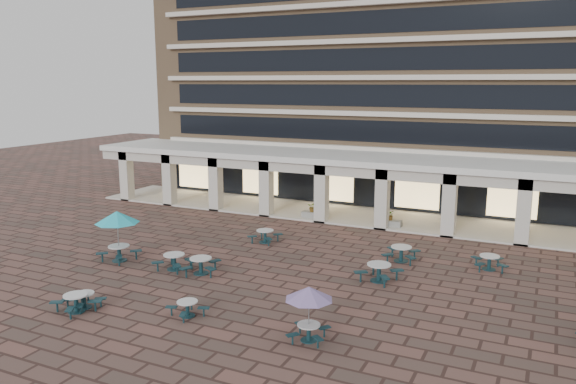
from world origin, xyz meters
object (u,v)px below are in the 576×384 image
object	(u,v)px
picnic_table_2	(187,307)
planter_right	(390,221)
picnic_table_1	(84,299)
planter_left	(313,212)

from	to	relation	value
picnic_table_2	planter_right	distance (m)	17.81
picnic_table_1	picnic_table_2	world-z (taller)	picnic_table_1
picnic_table_2	planter_right	xyz separation A→B (m)	(3.65, 17.44, 0.06)
planter_right	picnic_table_2	bearing A→B (deg)	-101.83
picnic_table_1	planter_right	world-z (taller)	planter_right
planter_left	planter_right	world-z (taller)	planter_left
picnic_table_1	planter_left	bearing A→B (deg)	94.98
planter_left	planter_right	size ratio (longest dim) A/B	1.00
picnic_table_1	picnic_table_2	bearing A→B (deg)	27.54
picnic_table_1	picnic_table_2	xyz separation A→B (m)	(4.45, 1.16, -0.01)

